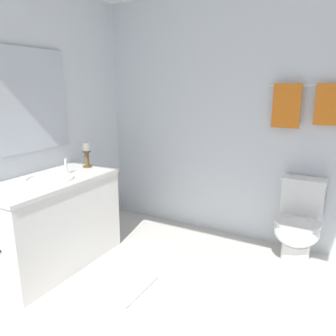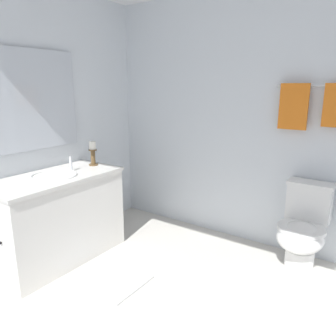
{
  "view_description": "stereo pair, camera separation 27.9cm",
  "coord_description": "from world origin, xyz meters",
  "px_view_note": "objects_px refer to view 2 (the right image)",
  "views": [
    {
      "loc": [
        1.03,
        -2.08,
        1.56
      ],
      "look_at": [
        -0.28,
        0.29,
        0.87
      ],
      "focal_mm": 34.74,
      "sensor_mm": 36.0,
      "label": 1
    },
    {
      "loc": [
        1.26,
        -1.93,
        1.56
      ],
      "look_at": [
        -0.28,
        0.29,
        0.87
      ],
      "focal_mm": 34.74,
      "sensor_mm": 36.0,
      "label": 2
    }
  ],
  "objects_px": {
    "candle_holder_tall": "(93,153)",
    "towel_near_vanity": "(294,107)",
    "vanity_cabinet": "(58,218)",
    "mirror": "(28,101)",
    "towel_bar": "(317,86)",
    "toilet": "(303,229)",
    "sink_basin": "(54,180)",
    "bath_mat": "(109,278)",
    "towel_center": "(336,105)"
  },
  "relations": [
    {
      "from": "towel_center",
      "to": "toilet",
      "type": "bearing_deg",
      "value": -118.25
    },
    {
      "from": "candle_holder_tall",
      "to": "towel_bar",
      "type": "bearing_deg",
      "value": 24.46
    },
    {
      "from": "sink_basin",
      "to": "towel_center",
      "type": "bearing_deg",
      "value": 32.94
    },
    {
      "from": "towel_bar",
      "to": "towel_center",
      "type": "xyz_separation_m",
      "value": [
        0.17,
        -0.02,
        -0.16
      ]
    },
    {
      "from": "sink_basin",
      "to": "toilet",
      "type": "distance_m",
      "value": 2.2
    },
    {
      "from": "sink_basin",
      "to": "towel_near_vanity",
      "type": "xyz_separation_m",
      "value": [
        1.66,
        1.29,
        0.63
      ]
    },
    {
      "from": "toilet",
      "to": "towel_near_vanity",
      "type": "xyz_separation_m",
      "value": [
        -0.22,
        0.2,
        1.02
      ]
    },
    {
      "from": "sink_basin",
      "to": "bath_mat",
      "type": "xyz_separation_m",
      "value": [
        0.62,
        -0.0,
        -0.75
      ]
    },
    {
      "from": "toilet",
      "to": "towel_center",
      "type": "xyz_separation_m",
      "value": [
        0.11,
        0.2,
        1.04
      ]
    },
    {
      "from": "candle_holder_tall",
      "to": "towel_near_vanity",
      "type": "height_order",
      "value": "towel_near_vanity"
    },
    {
      "from": "towel_bar",
      "to": "candle_holder_tall",
      "type": "bearing_deg",
      "value": -155.54
    },
    {
      "from": "sink_basin",
      "to": "towel_center",
      "type": "xyz_separation_m",
      "value": [
        1.99,
        1.29,
        0.65
      ]
    },
    {
      "from": "mirror",
      "to": "towel_near_vanity",
      "type": "distance_m",
      "value": 2.33
    },
    {
      "from": "sink_basin",
      "to": "candle_holder_tall",
      "type": "relative_size",
      "value": 1.67
    },
    {
      "from": "sink_basin",
      "to": "bath_mat",
      "type": "relative_size",
      "value": 0.67
    },
    {
      "from": "towel_near_vanity",
      "to": "vanity_cabinet",
      "type": "bearing_deg",
      "value": -142.12
    },
    {
      "from": "toilet",
      "to": "bath_mat",
      "type": "height_order",
      "value": "toilet"
    },
    {
      "from": "toilet",
      "to": "towel_near_vanity",
      "type": "height_order",
      "value": "towel_near_vanity"
    },
    {
      "from": "sink_basin",
      "to": "towel_bar",
      "type": "distance_m",
      "value": 2.38
    },
    {
      "from": "mirror",
      "to": "towel_bar",
      "type": "relative_size",
      "value": 1.53
    },
    {
      "from": "mirror",
      "to": "towel_bar",
      "type": "bearing_deg",
      "value": 31.87
    },
    {
      "from": "vanity_cabinet",
      "to": "towel_center",
      "type": "height_order",
      "value": "towel_center"
    },
    {
      "from": "mirror",
      "to": "candle_holder_tall",
      "type": "bearing_deg",
      "value": 60.42
    },
    {
      "from": "sink_basin",
      "to": "candle_holder_tall",
      "type": "distance_m",
      "value": 0.5
    },
    {
      "from": "mirror",
      "to": "towel_bar",
      "type": "xyz_separation_m",
      "value": [
        2.1,
        1.31,
        0.13
      ]
    },
    {
      "from": "vanity_cabinet",
      "to": "candle_holder_tall",
      "type": "bearing_deg",
      "value": 91.4
    },
    {
      "from": "towel_center",
      "to": "bath_mat",
      "type": "distance_m",
      "value": 2.34
    },
    {
      "from": "sink_basin",
      "to": "toilet",
      "type": "height_order",
      "value": "sink_basin"
    },
    {
      "from": "towel_bar",
      "to": "towel_near_vanity",
      "type": "bearing_deg",
      "value": -173.79
    },
    {
      "from": "towel_near_vanity",
      "to": "towel_center",
      "type": "xyz_separation_m",
      "value": [
        0.33,
        0.0,
        0.02
      ]
    },
    {
      "from": "candle_holder_tall",
      "to": "towel_center",
      "type": "relative_size",
      "value": 0.68
    },
    {
      "from": "towel_bar",
      "to": "towel_center",
      "type": "distance_m",
      "value": 0.23
    },
    {
      "from": "toilet",
      "to": "towel_bar",
      "type": "relative_size",
      "value": 1.13
    },
    {
      "from": "vanity_cabinet",
      "to": "mirror",
      "type": "distance_m",
      "value": 1.07
    },
    {
      "from": "sink_basin",
      "to": "candle_holder_tall",
      "type": "xyz_separation_m",
      "value": [
        -0.01,
        0.47,
        0.16
      ]
    },
    {
      "from": "toilet",
      "to": "bath_mat",
      "type": "bearing_deg",
      "value": -139.12
    },
    {
      "from": "vanity_cabinet",
      "to": "towel_near_vanity",
      "type": "relative_size",
      "value": 2.99
    },
    {
      "from": "vanity_cabinet",
      "to": "bath_mat",
      "type": "distance_m",
      "value": 0.74
    },
    {
      "from": "towel_bar",
      "to": "towel_near_vanity",
      "type": "height_order",
      "value": "towel_near_vanity"
    },
    {
      "from": "towel_near_vanity",
      "to": "towel_center",
      "type": "bearing_deg",
      "value": 0.0
    },
    {
      "from": "vanity_cabinet",
      "to": "candle_holder_tall",
      "type": "relative_size",
      "value": 4.93
    },
    {
      "from": "vanity_cabinet",
      "to": "candle_holder_tall",
      "type": "xyz_separation_m",
      "value": [
        -0.01,
        0.47,
        0.52
      ]
    },
    {
      "from": "sink_basin",
      "to": "towel_bar",
      "type": "relative_size",
      "value": 0.61
    },
    {
      "from": "candle_holder_tall",
      "to": "bath_mat",
      "type": "distance_m",
      "value": 1.21
    },
    {
      "from": "vanity_cabinet",
      "to": "towel_bar",
      "type": "distance_m",
      "value": 2.53
    },
    {
      "from": "sink_basin",
      "to": "mirror",
      "type": "bearing_deg",
      "value": -179.8
    },
    {
      "from": "toilet",
      "to": "towel_near_vanity",
      "type": "relative_size",
      "value": 1.9
    },
    {
      "from": "candle_holder_tall",
      "to": "towel_near_vanity",
      "type": "distance_m",
      "value": 1.92
    },
    {
      "from": "candle_holder_tall",
      "to": "towel_near_vanity",
      "type": "relative_size",
      "value": 0.61
    },
    {
      "from": "candle_holder_tall",
      "to": "towel_center",
      "type": "height_order",
      "value": "towel_center"
    }
  ]
}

